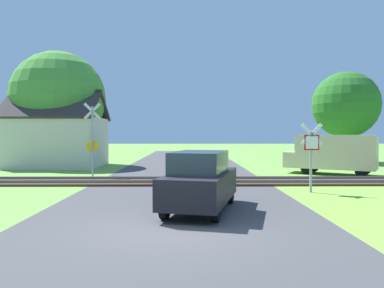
{
  "coord_description": "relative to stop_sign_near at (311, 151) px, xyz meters",
  "views": [
    {
      "loc": [
        0.33,
        -8.93,
        2.29
      ],
      "look_at": [
        0.5,
        9.63,
        1.8
      ],
      "focal_mm": 35.0,
      "sensor_mm": 36.0,
      "label": 1
    }
  ],
  "objects": [
    {
      "name": "crossing_sign_far",
      "position": [
        -9.81,
        4.92,
        0.46
      ],
      "size": [
        0.85,
        0.27,
        3.93
      ],
      "rotation": [
        0.0,
        0.0,
        0.27
      ],
      "color": "#9E9EA5",
      "rests_on": "ground"
    },
    {
      "name": "ground_plane",
      "position": [
        -5.13,
        -5.62,
        -1.64
      ],
      "size": [
        160.0,
        160.0,
        0.0
      ],
      "primitive_type": "plane",
      "color": "#6B9942"
    },
    {
      "name": "stop_sign_near",
      "position": [
        0.0,
        0.0,
        0.0
      ],
      "size": [
        0.88,
        0.16,
        2.72
      ],
      "rotation": [
        0.0,
        0.0,
        3.2
      ],
      "color": "#9E9EA5",
      "rests_on": "ground"
    },
    {
      "name": "tree_left",
      "position": [
        -14.39,
        13.09,
        3.28
      ],
      "size": [
        6.86,
        6.86,
        8.35
      ],
      "color": "#513823",
      "rests_on": "ground"
    },
    {
      "name": "rail_track",
      "position": [
        -5.13,
        3.0,
        -1.58
      ],
      "size": [
        60.0,
        2.6,
        0.22
      ],
      "color": "#422D1E",
      "rests_on": "ground"
    },
    {
      "name": "house",
      "position": [
        -14.08,
        11.9,
        0.25
      ],
      "size": [
        6.45,
        5.6,
        5.44
      ],
      "rotation": [
        0.0,
        0.0,
        -0.02
      ],
      "color": "beige",
      "rests_on": "ground"
    },
    {
      "name": "road_asphalt",
      "position": [
        -5.13,
        -3.62,
        -1.64
      ],
      "size": [
        8.11,
        80.0,
        0.01
      ],
      "primitive_type": "cube",
      "color": "#424244",
      "rests_on": "ground"
    },
    {
      "name": "tree_far",
      "position": [
        7.95,
        15.73,
        3.04
      ],
      "size": [
        5.34,
        5.34,
        7.36
      ],
      "color": "#513823",
      "rests_on": "ground"
    },
    {
      "name": "mail_truck",
      "position": [
        3.42,
        6.63,
        -0.4
      ],
      "size": [
        5.15,
        4.13,
        2.24
      ],
      "rotation": [
        0.0,
        0.0,
        1.03
      ],
      "color": "beige",
      "rests_on": "ground"
    },
    {
      "name": "parked_car",
      "position": [
        -4.44,
        -3.45,
        -0.75
      ],
      "size": [
        2.56,
        4.28,
        1.78
      ],
      "rotation": [
        0.0,
        0.0,
        -0.25
      ],
      "color": "black",
      "rests_on": "ground"
    }
  ]
}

